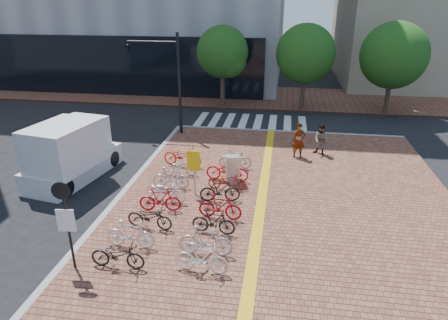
% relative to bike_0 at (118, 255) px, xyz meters
% --- Properties ---
extents(ground, '(120.00, 120.00, 0.00)m').
position_rel_bike_0_xyz_m(ground, '(2.13, 2.51, -0.61)').
color(ground, black).
rests_on(ground, ground).
extents(kerb_north, '(14.00, 0.25, 0.15)m').
position_rel_bike_0_xyz_m(kerb_north, '(5.13, 14.51, -0.53)').
color(kerb_north, gray).
rests_on(kerb_north, ground).
extents(far_sidewalk, '(70.00, 8.00, 0.15)m').
position_rel_bike_0_xyz_m(far_sidewalk, '(2.13, 23.51, -0.53)').
color(far_sidewalk, brown).
rests_on(far_sidewalk, ground).
extents(crosswalk, '(7.50, 4.00, 0.01)m').
position_rel_bike_0_xyz_m(crosswalk, '(2.63, 16.51, -0.60)').
color(crosswalk, silver).
rests_on(crosswalk, ground).
extents(street_trees, '(16.20, 4.60, 6.35)m').
position_rel_bike_0_xyz_m(street_trees, '(7.18, 19.97, 3.49)').
color(street_trees, '#38281E').
rests_on(street_trees, far_sidewalk).
extents(bike_0, '(1.74, 0.61, 0.91)m').
position_rel_bike_0_xyz_m(bike_0, '(0.00, 0.00, 0.00)').
color(bike_0, black).
rests_on(bike_0, sidewalk).
extents(bike_1, '(1.70, 0.48, 1.02)m').
position_rel_bike_0_xyz_m(bike_1, '(-0.00, 1.10, 0.06)').
color(bike_1, silver).
rests_on(bike_1, sidewalk).
extents(bike_2, '(1.77, 0.76, 0.90)m').
position_rel_bike_0_xyz_m(bike_2, '(0.24, 2.35, -0.00)').
color(bike_2, black).
rests_on(bike_2, sidewalk).
extents(bike_3, '(1.69, 0.63, 0.99)m').
position_rel_bike_0_xyz_m(bike_3, '(0.24, 3.62, 0.04)').
color(bike_3, '#A10B16').
rests_on(bike_3, sidewalk).
extents(bike_4, '(1.88, 0.97, 0.94)m').
position_rel_bike_0_xyz_m(bike_4, '(0.22, 4.45, 0.02)').
color(bike_4, silver).
rests_on(bike_4, sidewalk).
extents(bike_5, '(1.66, 0.52, 0.99)m').
position_rel_bike_0_xyz_m(bike_5, '(0.11, 5.66, 0.04)').
color(bike_5, '#BABABF').
rests_on(bike_5, sidewalk).
extents(bike_6, '(1.72, 0.85, 0.87)m').
position_rel_bike_0_xyz_m(bike_6, '(0.17, 6.97, -0.02)').
color(bike_6, '#A6A6AA').
rests_on(bike_6, sidewalk).
extents(bike_7, '(2.07, 1.00, 1.04)m').
position_rel_bike_0_xyz_m(bike_7, '(-0.00, 8.14, 0.07)').
color(bike_7, red).
rests_on(bike_7, sidewalk).
extents(bike_8, '(1.73, 0.58, 1.03)m').
position_rel_bike_0_xyz_m(bike_8, '(2.63, 0.17, 0.06)').
color(bike_8, white).
rests_on(bike_8, sidewalk).
extents(bike_9, '(1.82, 0.55, 1.09)m').
position_rel_bike_0_xyz_m(bike_9, '(2.57, 1.05, 0.09)').
color(bike_9, '#ABABB0').
rests_on(bike_9, sidewalk).
extents(bike_10, '(1.62, 0.57, 0.95)m').
position_rel_bike_0_xyz_m(bike_10, '(2.60, 2.36, 0.02)').
color(bike_10, black).
rests_on(bike_10, sidewalk).
extents(bike_11, '(1.70, 0.58, 1.01)m').
position_rel_bike_0_xyz_m(bike_11, '(2.66, 3.41, 0.05)').
color(bike_11, '#A00B18').
rests_on(bike_11, sidewalk).
extents(bike_12, '(1.72, 0.73, 1.00)m').
position_rel_bike_0_xyz_m(bike_12, '(2.44, 4.76, 0.04)').
color(bike_12, black).
rests_on(bike_12, sidewalk).
extents(bike_13, '(1.68, 0.66, 0.87)m').
position_rel_bike_0_xyz_m(bike_13, '(2.56, 5.91, -0.02)').
color(bike_13, '#B1220C').
rests_on(bike_13, sidewalk).
extents(bike_14, '(2.00, 0.81, 1.03)m').
position_rel_bike_0_xyz_m(bike_14, '(2.44, 6.81, 0.06)').
color(bike_14, red).
rests_on(bike_14, sidewalk).
extents(bike_15, '(1.64, 0.53, 0.97)m').
position_rel_bike_0_xyz_m(bike_15, '(2.62, 8.24, 0.03)').
color(bike_15, '#A9A9AE').
rests_on(bike_15, sidewalk).
extents(pedestrian_a, '(0.75, 0.56, 1.84)m').
position_rel_bike_0_xyz_m(pedestrian_a, '(5.69, 10.20, 0.47)').
color(pedestrian_a, gray).
rests_on(pedestrian_a, sidewalk).
extents(pedestrian_b, '(1.00, 0.93, 1.65)m').
position_rel_bike_0_xyz_m(pedestrian_b, '(6.89, 10.78, 0.37)').
color(pedestrian_b, '#4C5461').
rests_on(pedestrian_b, sidewalk).
extents(utility_box, '(0.69, 0.57, 1.30)m').
position_rel_bike_0_xyz_m(utility_box, '(2.71, 6.62, 0.20)').
color(utility_box, silver).
rests_on(utility_box, sidewalk).
extents(yellow_sign, '(0.54, 0.13, 2.00)m').
position_rel_bike_0_xyz_m(yellow_sign, '(1.27, 5.19, 0.93)').
color(yellow_sign, '#B7B7BC').
rests_on(yellow_sign, sidewalk).
extents(notice_sign, '(0.55, 0.16, 2.98)m').
position_rel_bike_0_xyz_m(notice_sign, '(-1.37, -0.24, 1.42)').
color(notice_sign, black).
rests_on(notice_sign, sidewalk).
extents(traffic_light_pole, '(3.21, 1.24, 5.97)m').
position_rel_bike_0_xyz_m(traffic_light_pole, '(-2.75, 13.16, 3.67)').
color(traffic_light_pole, black).
rests_on(traffic_light_pole, sidewalk).
extents(box_truck, '(2.99, 5.26, 2.87)m').
position_rel_bike_0_xyz_m(box_truck, '(-4.85, 6.30, 0.74)').
color(box_truck, silver).
rests_on(box_truck, ground).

